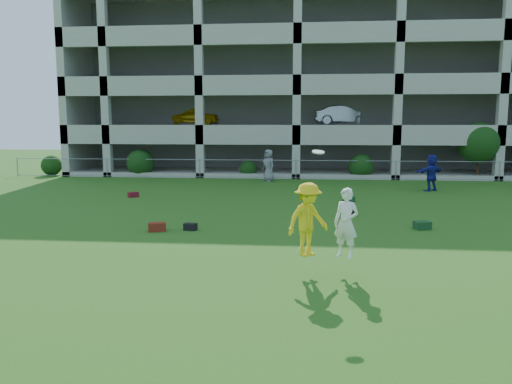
# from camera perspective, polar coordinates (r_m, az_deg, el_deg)

# --- Properties ---
(ground) EXTENTS (100.00, 100.00, 0.00)m
(ground) POSITION_cam_1_polar(r_m,az_deg,el_deg) (12.08, 3.11, -8.62)
(ground) COLOR #235114
(ground) RESTS_ON ground
(bystander_c) EXTENTS (1.07, 1.07, 1.88)m
(bystander_c) POSITION_cam_1_polar(r_m,az_deg,el_deg) (29.48, 1.44, 3.06)
(bystander_c) COLOR slate
(bystander_c) RESTS_ON ground
(bystander_d) EXTENTS (1.73, 1.44, 1.87)m
(bystander_d) POSITION_cam_1_polar(r_m,az_deg,el_deg) (26.74, 19.41, 2.10)
(bystander_d) COLOR navy
(bystander_d) RESTS_ON ground
(bag_red_a) EXTENTS (0.62, 0.47, 0.28)m
(bag_red_a) POSITION_cam_1_polar(r_m,az_deg,el_deg) (16.25, -11.25, -3.94)
(bag_red_a) COLOR #541D0E
(bag_red_a) RESTS_ON ground
(bag_black_b) EXTENTS (0.43, 0.31, 0.22)m
(bag_black_b) POSITION_cam_1_polar(r_m,az_deg,el_deg) (16.25, -7.51, -3.96)
(bag_black_b) COLOR black
(bag_black_b) RESTS_ON ground
(bag_green_c) EXTENTS (0.59, 0.50, 0.26)m
(bag_green_c) POSITION_cam_1_polar(r_m,az_deg,el_deg) (17.10, 18.46, -3.64)
(bag_green_c) COLOR #153613
(bag_green_c) RESTS_ON ground
(crate_d) EXTENTS (0.43, 0.43, 0.30)m
(crate_d) POSITION_cam_1_polar(r_m,az_deg,el_deg) (18.70, 10.52, -2.33)
(crate_d) COLOR black
(crate_d) RESTS_ON ground
(bag_red_f) EXTENTS (0.51, 0.52, 0.24)m
(bag_red_f) POSITION_cam_1_polar(r_m,az_deg,el_deg) (23.86, -13.86, -0.30)
(bag_red_f) COLOR #5E1017
(bag_red_f) RESTS_ON ground
(bag_green_g) EXTENTS (0.57, 0.45, 0.25)m
(bag_green_g) POSITION_cam_1_polar(r_m,az_deg,el_deg) (22.11, 10.55, -0.83)
(bag_green_g) COLOR #163D1C
(bag_green_g) RESTS_ON ground
(frisbee_contest) EXTENTS (1.83, 1.16, 2.46)m
(frisbee_contest) POSITION_cam_1_polar(r_m,az_deg,el_deg) (11.37, 6.98, -3.23)
(frisbee_contest) COLOR yellow
(frisbee_contest) RESTS_ON ground
(parking_garage) EXTENTS (30.00, 14.00, 12.00)m
(parking_garage) POSITION_cam_1_polar(r_m,az_deg,el_deg) (39.35, 4.87, 11.65)
(parking_garage) COLOR #9E998C
(parking_garage) RESTS_ON ground
(fence) EXTENTS (36.06, 0.06, 1.20)m
(fence) POSITION_cam_1_polar(r_m,az_deg,el_deg) (30.70, 4.59, 2.62)
(fence) COLOR gray
(fence) RESTS_ON ground
(shrub_row) EXTENTS (34.38, 2.52, 3.50)m
(shrub_row) POSITION_cam_1_polar(r_m,az_deg,el_deg) (31.60, 13.00, 4.22)
(shrub_row) COLOR #163D11
(shrub_row) RESTS_ON ground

